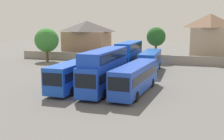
% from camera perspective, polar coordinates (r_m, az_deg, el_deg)
% --- Properties ---
extents(ground, '(140.00, 140.00, 0.00)m').
position_cam_1_polar(ground, '(50.83, 4.98, 0.40)').
color(ground, '#605E5B').
extents(depot_boundary_wall, '(56.00, 0.50, 1.80)m').
position_cam_1_polar(depot_boundary_wall, '(57.08, 6.39, 2.28)').
color(depot_boundary_wall, gray).
rests_on(depot_boundary_wall, ground).
extents(bus_1, '(2.67, 11.09, 3.37)m').
position_cam_1_polar(bus_1, '(34.48, -7.69, -0.71)').
color(bus_1, blue).
rests_on(bus_1, ground).
extents(bus_2, '(2.67, 11.79, 4.95)m').
position_cam_1_polar(bus_2, '(33.12, -1.55, 0.46)').
color(bus_2, blue).
rests_on(bus_2, ground).
extents(bus_3, '(3.29, 12.07, 3.35)m').
position_cam_1_polar(bus_3, '(32.30, 4.87, -1.36)').
color(bus_3, blue).
rests_on(bus_3, ground).
extents(bus_4, '(3.38, 10.75, 3.47)m').
position_cam_1_polar(bus_4, '(48.45, 0.30, 2.36)').
color(bus_4, blue).
rests_on(bus_4, ground).
extents(bus_5, '(2.69, 10.74, 4.89)m').
position_cam_1_polar(bus_5, '(47.67, 3.50, 3.16)').
color(bus_5, blue).
rests_on(bus_5, ground).
extents(bus_6, '(2.95, 11.49, 3.43)m').
position_cam_1_polar(bus_6, '(46.72, 7.87, 1.98)').
color(bus_6, blue).
rests_on(bus_6, ground).
extents(house_terrace_left, '(10.49, 7.93, 8.68)m').
position_cam_1_polar(house_terrace_left, '(67.44, -5.18, 6.41)').
color(house_terrace_left, '#9E7A60').
rests_on(house_terrace_left, ground).
extents(house_terrace_centre, '(8.13, 6.56, 10.10)m').
position_cam_1_polar(house_terrace_centre, '(62.40, 19.36, 6.34)').
color(house_terrace_centre, tan).
rests_on(house_terrace_centre, ground).
extents(tree_left_of_lot, '(3.94, 3.94, 7.30)m').
position_cam_1_polar(tree_left_of_lot, '(58.81, 9.03, 6.72)').
color(tree_left_of_lot, brown).
rests_on(tree_left_of_lot, ground).
extents(tree_behind_wall, '(5.10, 5.10, 7.10)m').
position_cam_1_polar(tree_behind_wall, '(61.09, -13.25, 5.97)').
color(tree_behind_wall, brown).
rests_on(tree_behind_wall, ground).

